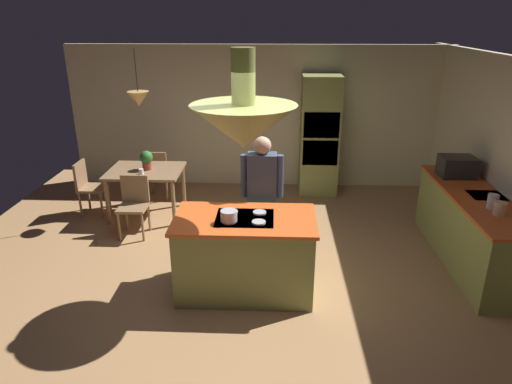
{
  "coord_description": "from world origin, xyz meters",
  "views": [
    {
      "loc": [
        0.32,
        -4.75,
        3.01
      ],
      "look_at": [
        0.1,
        0.4,
        1.0
      ],
      "focal_mm": 31.84,
      "sensor_mm": 36.0,
      "label": 1
    }
  ],
  "objects": [
    {
      "name": "chair_facing_island",
      "position": [
        -1.7,
        1.22,
        0.5
      ],
      "size": [
        0.4,
        0.4,
        0.87
      ],
      "color": "#8E6C4A",
      "rests_on": "ground"
    },
    {
      "name": "microwave_on_counter",
      "position": [
        2.84,
        1.32,
        1.07
      ],
      "size": [
        0.46,
        0.36,
        0.28
      ],
      "primitive_type": "cube",
      "color": "#232326",
      "rests_on": "counter_run_right"
    },
    {
      "name": "wall_back",
      "position": [
        0.0,
        3.45,
        1.27
      ],
      "size": [
        6.8,
        0.1,
        2.55
      ],
      "primitive_type": "cube",
      "color": "beige",
      "rests_on": "ground"
    },
    {
      "name": "potted_plant_on_table",
      "position": [
        -1.67,
        1.92,
        0.93
      ],
      "size": [
        0.2,
        0.2,
        0.3
      ],
      "color": "#99382D",
      "rests_on": "dining_table"
    },
    {
      "name": "chair_by_back_wall",
      "position": [
        -1.7,
        2.58,
        0.5
      ],
      "size": [
        0.4,
        0.4,
        0.87
      ],
      "rotation": [
        0.0,
        0.0,
        3.14
      ],
      "color": "#8E6C4A",
      "rests_on": "ground"
    },
    {
      "name": "ground",
      "position": [
        0.0,
        0.0,
        0.0
      ],
      "size": [
        8.16,
        8.16,
        0.0
      ],
      "primitive_type": "plane",
      "color": "#AD7F51"
    },
    {
      "name": "cup_on_table",
      "position": [
        -1.69,
        1.67,
        0.81
      ],
      "size": [
        0.07,
        0.07,
        0.09
      ],
      "primitive_type": "cylinder",
      "color": "white",
      "rests_on": "dining_table"
    },
    {
      "name": "cooking_pot_on_cooktop",
      "position": [
        -0.16,
        -0.33,
        1.01
      ],
      "size": [
        0.18,
        0.18,
        0.12
      ],
      "primitive_type": "cylinder",
      "color": "#B2B2B7",
      "rests_on": "kitchen_island"
    },
    {
      "name": "person_at_island",
      "position": [
        0.17,
        0.51,
        0.96
      ],
      "size": [
        0.53,
        0.22,
        1.66
      ],
      "color": "tan",
      "rests_on": "ground"
    },
    {
      "name": "kitchen_island",
      "position": [
        0.0,
        -0.2,
        0.47
      ],
      "size": [
        1.58,
        0.89,
        0.95
      ],
      "color": "#8C934C",
      "rests_on": "ground"
    },
    {
      "name": "dining_table",
      "position": [
        -1.7,
        1.9,
        0.66
      ],
      "size": [
        1.13,
        0.92,
        0.76
      ],
      "color": "#8E6C4A",
      "rests_on": "ground"
    },
    {
      "name": "range_hood",
      "position": [
        0.0,
        -0.2,
        1.98
      ],
      "size": [
        1.1,
        1.1,
        1.0
      ],
      "color": "#8C934C"
    },
    {
      "name": "pendant_light_over_table",
      "position": [
        -1.7,
        1.9,
        1.86
      ],
      "size": [
        0.32,
        0.32,
        0.82
      ],
      "color": "#E0B266"
    },
    {
      "name": "counter_run_right",
      "position": [
        2.84,
        0.6,
        0.47
      ],
      "size": [
        0.73,
        2.43,
        0.93
      ],
      "color": "#8C934C",
      "rests_on": "ground"
    },
    {
      "name": "canister_flour",
      "position": [
        2.84,
        0.0,
        1.0
      ],
      "size": [
        0.14,
        0.14,
        0.15
      ],
      "primitive_type": "cylinder",
      "color": "#E0B78C",
      "rests_on": "counter_run_right"
    },
    {
      "name": "canister_sugar",
      "position": [
        2.84,
        0.18,
        1.01
      ],
      "size": [
        0.12,
        0.12,
        0.17
      ],
      "primitive_type": "cylinder",
      "color": "silver",
      "rests_on": "counter_run_right"
    },
    {
      "name": "oven_tower",
      "position": [
        1.1,
        3.04,
        1.04
      ],
      "size": [
        0.66,
        0.62,
        2.09
      ],
      "color": "#8C934C",
      "rests_on": "ground"
    },
    {
      "name": "chair_at_corner",
      "position": [
        -2.65,
        1.9,
        0.5
      ],
      "size": [
        0.4,
        0.4,
        0.87
      ],
      "rotation": [
        0.0,
        0.0,
        1.57
      ],
      "color": "#8E6C4A",
      "rests_on": "ground"
    }
  ]
}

